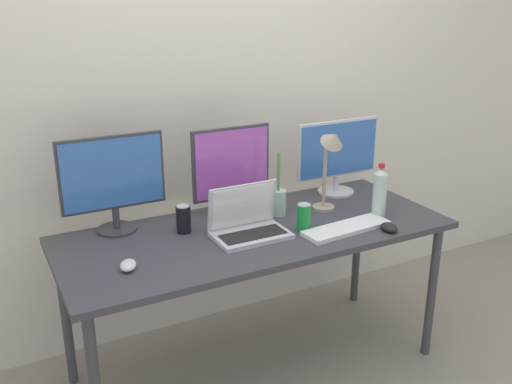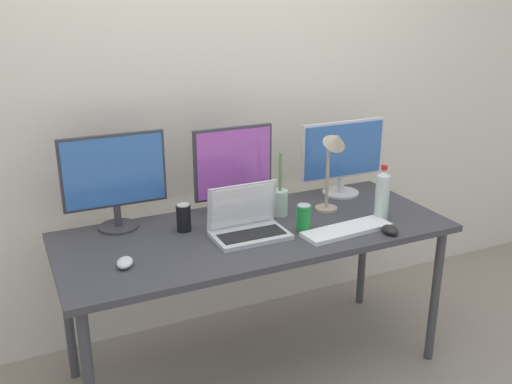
% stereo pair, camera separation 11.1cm
% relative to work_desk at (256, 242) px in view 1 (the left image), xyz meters
% --- Properties ---
extents(ground_plane, '(16.00, 16.00, 0.00)m').
position_rel_work_desk_xyz_m(ground_plane, '(0.00, 0.00, -0.68)').
color(ground_plane, gray).
extents(wall_back, '(7.00, 0.08, 2.60)m').
position_rel_work_desk_xyz_m(wall_back, '(0.00, 0.59, 0.62)').
color(wall_back, silver).
rests_on(wall_back, ground).
extents(work_desk, '(1.77, 0.73, 0.74)m').
position_rel_work_desk_xyz_m(work_desk, '(0.00, 0.00, 0.00)').
color(work_desk, '#424247').
rests_on(work_desk, ground).
extents(monitor_left, '(0.46, 0.18, 0.44)m').
position_rel_work_desk_xyz_m(monitor_left, '(-0.56, 0.28, 0.31)').
color(monitor_left, '#38383D').
rests_on(monitor_left, work_desk).
extents(monitor_center, '(0.40, 0.18, 0.42)m').
position_rel_work_desk_xyz_m(monitor_center, '(-0.01, 0.24, 0.28)').
color(monitor_center, '#38383D').
rests_on(monitor_center, work_desk).
extents(monitor_right, '(0.49, 0.19, 0.39)m').
position_rel_work_desk_xyz_m(monitor_right, '(0.61, 0.25, 0.28)').
color(monitor_right, silver).
rests_on(monitor_right, work_desk).
extents(laptop_silver, '(0.33, 0.21, 0.22)m').
position_rel_work_desk_xyz_m(laptop_silver, '(-0.06, -0.04, 0.11)').
color(laptop_silver, silver).
rests_on(laptop_silver, work_desk).
extents(keyboard_main, '(0.44, 0.16, 0.02)m').
position_rel_work_desk_xyz_m(keyboard_main, '(0.36, -0.20, 0.07)').
color(keyboard_main, white).
rests_on(keyboard_main, work_desk).
extents(mouse_by_keyboard, '(0.09, 0.11, 0.03)m').
position_rel_work_desk_xyz_m(mouse_by_keyboard, '(-0.62, -0.12, 0.08)').
color(mouse_by_keyboard, silver).
rests_on(mouse_by_keyboard, work_desk).
extents(mouse_by_laptop, '(0.08, 0.10, 0.04)m').
position_rel_work_desk_xyz_m(mouse_by_laptop, '(0.52, -0.29, 0.08)').
color(mouse_by_laptop, black).
rests_on(mouse_by_laptop, work_desk).
extents(water_bottle, '(0.07, 0.07, 0.27)m').
position_rel_work_desk_xyz_m(water_bottle, '(0.59, -0.14, 0.18)').
color(water_bottle, silver).
rests_on(water_bottle, work_desk).
extents(soda_can_near_keyboard, '(0.07, 0.07, 0.13)m').
position_rel_work_desk_xyz_m(soda_can_near_keyboard, '(0.19, -0.11, 0.12)').
color(soda_can_near_keyboard, '#197F33').
rests_on(soda_can_near_keyboard, work_desk).
extents(soda_can_by_laptop, '(0.07, 0.07, 0.13)m').
position_rel_work_desk_xyz_m(soda_can_by_laptop, '(-0.30, 0.12, 0.12)').
color(soda_can_by_laptop, black).
rests_on(soda_can_by_laptop, work_desk).
extents(bamboo_vase, '(0.08, 0.08, 0.31)m').
position_rel_work_desk_xyz_m(bamboo_vase, '(0.18, 0.11, 0.13)').
color(bamboo_vase, '#B2D1B7').
rests_on(bamboo_vase, work_desk).
extents(desk_lamp, '(0.11, 0.18, 0.43)m').
position_rel_work_desk_xyz_m(desk_lamp, '(0.42, 0.03, 0.35)').
color(desk_lamp, tan).
rests_on(desk_lamp, work_desk).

